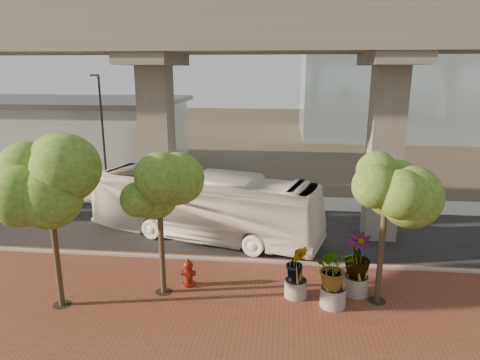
# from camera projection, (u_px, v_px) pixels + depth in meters

# --- Properties ---
(ground) EXTENTS (160.00, 160.00, 0.00)m
(ground) POSITION_uv_depth(u_px,v_px,m) (265.00, 246.00, 21.90)
(ground) COLOR #3C362B
(ground) RESTS_ON ground
(brick_plaza) EXTENTS (70.00, 13.00, 0.06)m
(brick_plaza) POSITION_uv_depth(u_px,v_px,m) (252.00, 341.00, 14.20)
(brick_plaza) COLOR brown
(brick_plaza) RESTS_ON ground
(asphalt_road) EXTENTS (90.00, 8.00, 0.04)m
(asphalt_road) POSITION_uv_depth(u_px,v_px,m) (266.00, 232.00, 23.82)
(asphalt_road) COLOR black
(asphalt_road) RESTS_ON ground
(curb_strip) EXTENTS (70.00, 0.25, 0.16)m
(curb_strip) POSITION_uv_depth(u_px,v_px,m) (262.00, 262.00, 19.96)
(curb_strip) COLOR #A19D96
(curb_strip) RESTS_ON ground
(far_sidewalk) EXTENTS (90.00, 3.00, 0.06)m
(far_sidewalk) POSITION_uv_depth(u_px,v_px,m) (270.00, 202.00, 29.11)
(far_sidewalk) COLOR #A19D96
(far_sidewalk) RESTS_ON ground
(transit_viaduct) EXTENTS (72.00, 5.60, 12.40)m
(transit_viaduct) POSITION_uv_depth(u_px,v_px,m) (269.00, 100.00, 22.00)
(transit_viaduct) COLOR gray
(transit_viaduct) RESTS_ON ground
(station_pavilion) EXTENTS (23.00, 13.00, 6.30)m
(station_pavilion) POSITION_uv_depth(u_px,v_px,m) (53.00, 133.00, 38.61)
(station_pavilion) COLOR silver
(station_pavilion) RESTS_ON ground
(transit_bus) EXTENTS (12.92, 6.35, 3.51)m
(transit_bus) POSITION_uv_depth(u_px,v_px,m) (203.00, 206.00, 22.65)
(transit_bus) COLOR white
(transit_bus) RESTS_ON ground
(fire_hydrant) EXTENTS (0.58, 0.52, 1.16)m
(fire_hydrant) POSITION_uv_depth(u_px,v_px,m) (188.00, 273.00, 17.70)
(fire_hydrant) COLOR maroon
(fire_hydrant) RESTS_ON ground
(planter_front) EXTENTS (2.15, 2.15, 2.37)m
(planter_front) POSITION_uv_depth(u_px,v_px,m) (334.00, 271.00, 15.93)
(planter_front) COLOR #A19F92
(planter_front) RESTS_ON ground
(planter_right) EXTENTS (2.38, 2.38, 2.54)m
(planter_right) POSITION_uv_depth(u_px,v_px,m) (358.00, 258.00, 16.78)
(planter_right) COLOR #A7A396
(planter_right) RESTS_ON ground
(planter_left) EXTENTS (1.99, 1.99, 2.19)m
(planter_left) POSITION_uv_depth(u_px,v_px,m) (297.00, 265.00, 16.65)
(planter_left) COLOR #9D9B8E
(planter_left) RESTS_ON ground
(street_tree_far_west) EXTENTS (3.87, 3.87, 6.46)m
(street_tree_far_west) POSITION_uv_depth(u_px,v_px,m) (49.00, 187.00, 15.18)
(street_tree_far_west) COLOR #493D29
(street_tree_far_west) RESTS_ON ground
(street_tree_near_west) EXTENTS (3.12, 3.12, 5.56)m
(street_tree_near_west) POSITION_uv_depth(u_px,v_px,m) (159.00, 194.00, 16.27)
(street_tree_near_west) COLOR #493D29
(street_tree_near_west) RESTS_ON ground
(street_tree_near_east) EXTENTS (3.56, 3.56, 6.38)m
(street_tree_near_east) POSITION_uv_depth(u_px,v_px,m) (387.00, 183.00, 15.44)
(street_tree_near_east) COLOR #493D29
(street_tree_near_east) RESTS_ON ground
(streetlamp_west) EXTENTS (0.42, 1.23, 8.46)m
(streetlamp_west) POSITION_uv_depth(u_px,v_px,m) (102.00, 129.00, 28.65)
(streetlamp_west) COLOR #2D2D32
(streetlamp_west) RESTS_ON ground
(streetlamp_east) EXTENTS (0.46, 1.33, 9.21)m
(streetlamp_east) POSITION_uv_depth(u_px,v_px,m) (405.00, 126.00, 26.77)
(streetlamp_east) COLOR #2C2B30
(streetlamp_east) RESTS_ON ground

